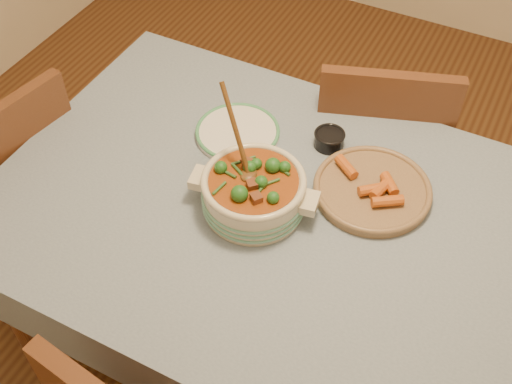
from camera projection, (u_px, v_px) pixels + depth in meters
floor at (287, 354)px, 2.27m from camera, size 4.50×4.50×0.00m
dining_table at (296, 239)px, 1.78m from camera, size 1.68×1.08×0.76m
stew_casserole at (254, 190)px, 1.68m from camera, size 0.35×0.31×0.33m
white_plate at (238, 132)px, 1.91m from camera, size 0.29×0.29×0.02m
condiment_bowl at (329, 138)px, 1.87m from camera, size 0.10×0.10×0.05m
fried_plate at (373, 188)px, 1.75m from camera, size 0.40×0.40×0.05m
chair_far at (376, 146)px, 2.24m from camera, size 0.54×0.54×0.91m
chair_left at (13, 184)px, 2.12m from camera, size 0.48×0.48×0.90m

